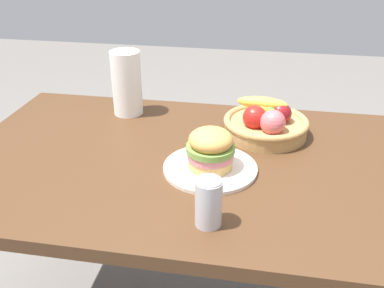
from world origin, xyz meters
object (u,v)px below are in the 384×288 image
object	(u,v)px
sandwich	(211,148)
soda_can	(209,202)
plate	(210,168)
paper_towel_roll	(127,83)
fruit_basket	(266,122)

from	to	relation	value
sandwich	soda_can	size ratio (longest dim) A/B	1.13
plate	soda_can	distance (m)	0.26
plate	paper_towel_roll	distance (m)	0.53
fruit_basket	paper_towel_roll	size ratio (longest dim) A/B	1.21
sandwich	paper_towel_roll	world-z (taller)	paper_towel_roll
sandwich	fruit_basket	distance (m)	0.31
fruit_basket	paper_towel_roll	bearing A→B (deg)	168.79
soda_can	fruit_basket	size ratio (longest dim) A/B	0.43
plate	soda_can	bearing A→B (deg)	-83.17
plate	soda_can	world-z (taller)	soda_can
sandwich	fruit_basket	xyz separation A→B (m)	(0.16, 0.26, -0.02)
soda_can	paper_towel_roll	size ratio (longest dim) A/B	0.53
soda_can	fruit_basket	world-z (taller)	fruit_basket
plate	fruit_basket	distance (m)	0.31
soda_can	plate	bearing A→B (deg)	96.83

